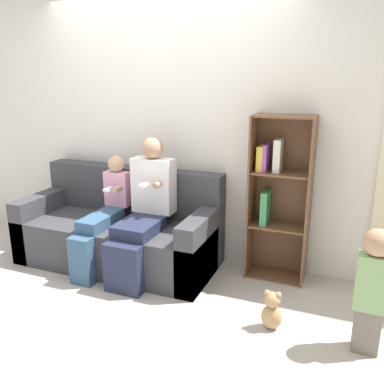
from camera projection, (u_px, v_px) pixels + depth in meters
name	position (u px, v px, depth m)	size (l,w,h in m)	color
ground_plane	(120.00, 291.00, 3.49)	(14.00, 14.00, 0.00)	#BCB2A8
back_wall	(166.00, 129.00, 4.01)	(10.00, 0.06, 2.55)	silver
couch	(120.00, 232.00, 3.98)	(1.91, 0.84, 0.90)	#38383D
adult_seated	(144.00, 208.00, 3.65)	(0.39, 0.75, 1.25)	#232842
child_seated	(102.00, 216.00, 3.78)	(0.25, 0.76, 1.04)	#335170
toddler_standing	(372.00, 286.00, 2.61)	(0.21, 0.18, 0.87)	#70665B
bookshelf	(278.00, 194.00, 3.59)	(0.52, 0.31, 1.47)	brown
teddy_bear	(272.00, 311.00, 2.94)	(0.15, 0.12, 0.30)	tan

